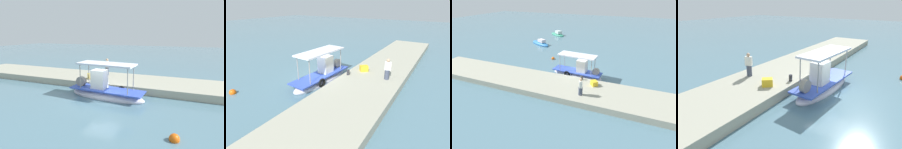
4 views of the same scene
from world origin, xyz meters
The scene contains 6 objects.
ground_plane centered at (0.00, 0.00, 0.00)m, with size 120.00×120.00×0.00m, color slate.
dock_quay centered at (0.00, -4.26, 0.31)m, with size 36.00×4.77×0.62m, color #A5A28E.
main_fishing_boat centered at (-0.09, -0.43, 0.49)m, with size 6.20×2.09×3.04m.
fisherman_near_bollard centered at (1.81, -5.38, 1.39)m, with size 0.49×0.54×1.70m.
mooring_bollard centered at (1.00, -2.34, 0.84)m, with size 0.24×0.24×0.45m, color #2D2D33.
cargo_crate centered at (2.53, -3.10, 0.86)m, with size 0.68×0.55×0.49m, color gold.
Camera 4 is at (11.68, 4.75, 5.70)m, focal length 32.51 mm.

